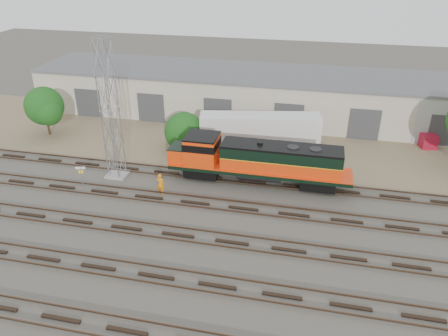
% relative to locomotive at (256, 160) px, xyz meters
% --- Properties ---
extents(ground, '(140.00, 140.00, 0.00)m').
position_rel_locomotive_xyz_m(ground, '(-0.25, -6.00, -2.21)').
color(ground, '#47423A').
rests_on(ground, ground).
extents(dirt_strip, '(80.00, 16.00, 0.02)m').
position_rel_locomotive_xyz_m(dirt_strip, '(-0.25, 9.00, -2.20)').
color(dirt_strip, '#726047').
rests_on(dirt_strip, ground).
extents(tracks, '(80.00, 20.40, 0.28)m').
position_rel_locomotive_xyz_m(tracks, '(-0.25, -9.00, -2.13)').
color(tracks, black).
rests_on(tracks, ground).
extents(warehouse, '(58.40, 10.40, 5.30)m').
position_rel_locomotive_xyz_m(warehouse, '(-0.21, 16.98, 0.45)').
color(warehouse, beige).
rests_on(warehouse, ground).
extents(locomotive, '(15.83, 2.78, 3.80)m').
position_rel_locomotive_xyz_m(locomotive, '(0.00, 0.00, 0.00)').
color(locomotive, black).
rests_on(locomotive, tracks).
extents(signal_tower, '(1.82, 1.82, 12.30)m').
position_rel_locomotive_xyz_m(signal_tower, '(-12.47, -1.39, 3.79)').
color(signal_tower, gray).
rests_on(signal_tower, ground).
extents(sign_post, '(0.78, 0.29, 1.98)m').
position_rel_locomotive_xyz_m(sign_post, '(-14.51, -3.98, -0.82)').
color(sign_post, gray).
rests_on(sign_post, ground).
extents(worker, '(0.76, 0.56, 1.92)m').
position_rel_locomotive_xyz_m(worker, '(-7.46, -3.68, -1.24)').
color(worker, orange).
rests_on(worker, ground).
extents(semi_trailer, '(12.24, 4.66, 3.69)m').
position_rel_locomotive_xyz_m(semi_trailer, '(-0.45, 7.20, 0.12)').
color(semi_trailer, silver).
rests_on(semi_trailer, ground).
extents(dumpster_red, '(1.73, 1.65, 1.40)m').
position_rel_locomotive_xyz_m(dumpster_red, '(16.22, 11.23, -1.51)').
color(dumpster_red, maroon).
rests_on(dumpster_red, ground).
extents(tree_west, '(4.32, 4.12, 5.39)m').
position_rel_locomotive_xyz_m(tree_west, '(-23.68, 5.63, 1.02)').
color(tree_west, '#382619').
rests_on(tree_west, ground).
extents(tree_mid, '(4.25, 4.05, 4.05)m').
position_rel_locomotive_xyz_m(tree_mid, '(-8.04, 5.54, -0.52)').
color(tree_mid, '#382619').
rests_on(tree_mid, ground).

